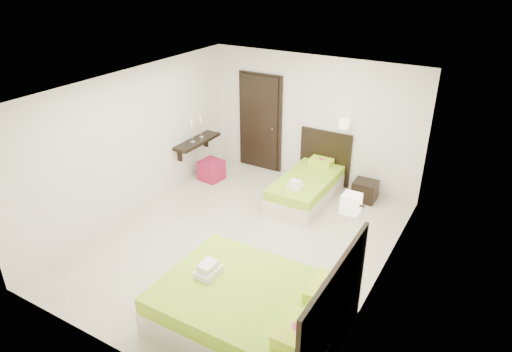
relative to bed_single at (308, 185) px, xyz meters
The scene contains 7 objects.
floor 1.96m from the bed_single, 99.69° to the right, with size 5.50×5.50×0.00m, color beige.
bed_single is the anchor object (origin of this frame).
bed_double 3.64m from the bed_single, 75.96° to the right, with size 2.25×1.91×1.86m.
nightstand 1.10m from the bed_single, 26.06° to the left, with size 0.44×0.39×0.39m, color black.
ottoman 2.12m from the bed_single, behind, with size 0.43×0.43×0.43m, color maroon.
door 1.88m from the bed_single, 152.94° to the left, with size 1.02×0.15×2.14m.
console_shelf 2.49m from the bed_single, behind, with size 0.35×1.20×0.78m.
Camera 1 is at (3.43, -5.39, 4.32)m, focal length 32.00 mm.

